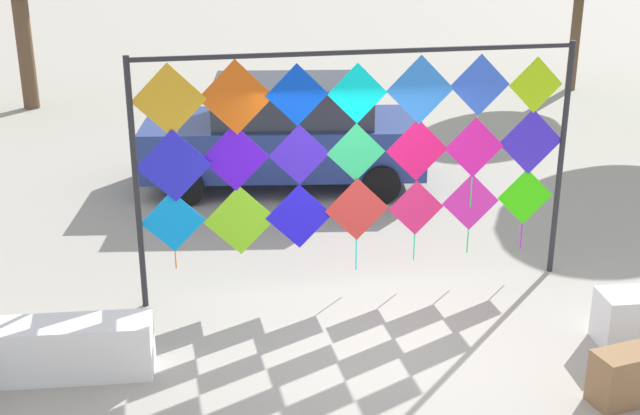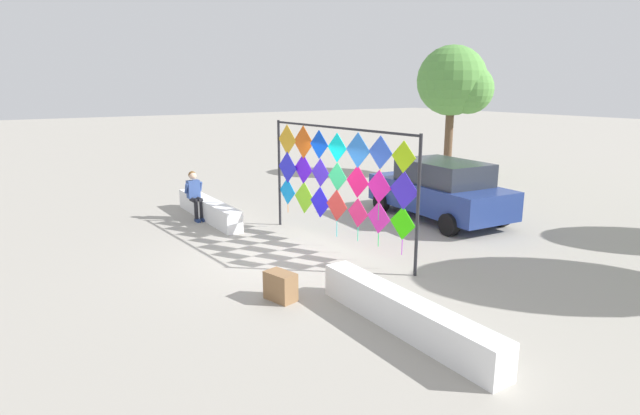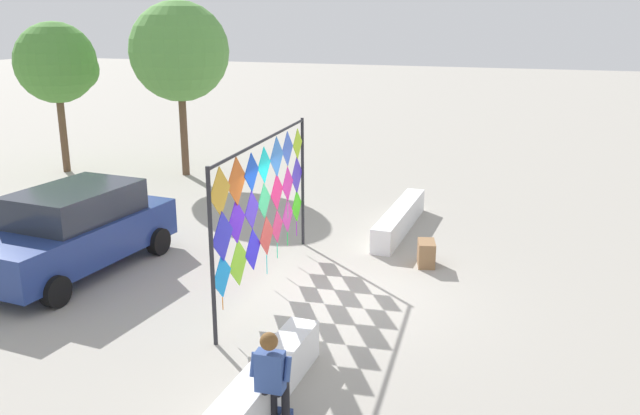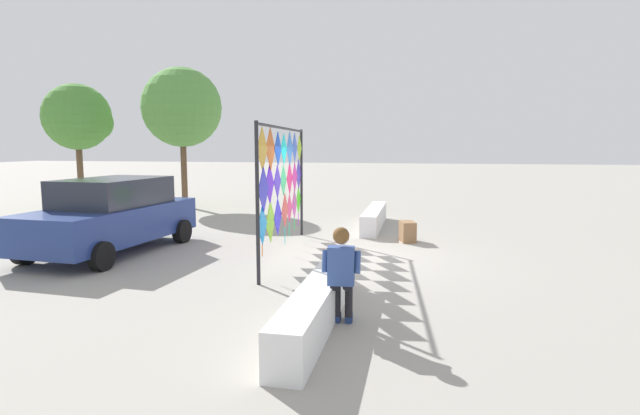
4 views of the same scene
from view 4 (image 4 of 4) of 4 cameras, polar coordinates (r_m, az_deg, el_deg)
The scene contains 9 objects.
ground at distance 11.37m, azimuth 2.82°, elevation -5.65°, with size 120.00×120.00×0.00m, color #9E998E.
plaza_ledge_left at distance 7.17m, azimuth -0.18°, elevation -10.90°, with size 3.89×0.47×0.59m, color white.
plaza_ledge_right at distance 15.48m, azimuth 6.23°, elevation -1.16°, with size 3.89×0.47×0.59m, color white.
kite_display_rack at distance 11.33m, azimuth -4.18°, elevation 3.57°, with size 5.15×0.49×2.94m.
seated_vendor at distance 6.85m, azimuth 2.48°, elevation -7.06°, with size 0.64×0.53×1.43m.
parked_car at distance 12.69m, azimuth -22.75°, elevation -0.81°, with size 4.61×2.42×1.74m.
cardboard_box_large at distance 13.27m, azimuth 9.97°, elevation -2.73°, with size 0.59×0.35×0.53m, color olive.
tree_palm_like at distance 22.63m, azimuth -25.90°, elevation 9.19°, with size 2.68×2.65×4.96m.
tree_broadleaf at distance 21.05m, azimuth -15.59°, elevation 10.88°, with size 3.17×3.17×5.61m.
Camera 4 is at (-10.97, -1.65, 2.51)m, focal length 28.00 mm.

